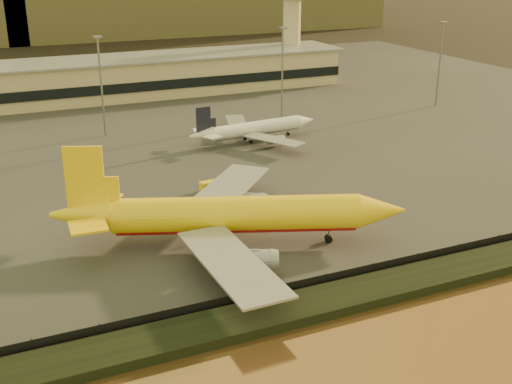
% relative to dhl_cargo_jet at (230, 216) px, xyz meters
% --- Properties ---
extents(ground, '(900.00, 900.00, 0.00)m').
position_rel_dhl_cargo_jet_xyz_m(ground, '(4.92, -5.98, -5.32)').
color(ground, black).
rests_on(ground, ground).
extents(embankment, '(320.00, 7.00, 1.40)m').
position_rel_dhl_cargo_jet_xyz_m(embankment, '(4.92, -22.98, -4.62)').
color(embankment, black).
rests_on(embankment, ground).
extents(tarmac, '(320.00, 220.00, 0.20)m').
position_rel_dhl_cargo_jet_xyz_m(tarmac, '(4.92, 89.02, -5.22)').
color(tarmac, '#2D2D2D').
rests_on(tarmac, ground).
extents(perimeter_fence, '(300.00, 0.05, 2.20)m').
position_rel_dhl_cargo_jet_xyz_m(perimeter_fence, '(4.92, -18.98, -4.02)').
color(perimeter_fence, black).
rests_on(perimeter_fence, tarmac).
extents(terminal_building, '(202.00, 25.00, 12.60)m').
position_rel_dhl_cargo_jet_xyz_m(terminal_building, '(-9.60, 119.57, 0.92)').
color(terminal_building, tan).
rests_on(terminal_building, tarmac).
extents(control_tower, '(11.20, 11.20, 35.50)m').
position_rel_dhl_cargo_jet_xyz_m(control_tower, '(74.92, 125.02, 16.34)').
color(control_tower, tan).
rests_on(control_tower, tarmac).
extents(apron_light_masts, '(152.20, 12.20, 25.40)m').
position_rel_dhl_cargo_jet_xyz_m(apron_light_masts, '(19.92, 69.02, 10.38)').
color(apron_light_masts, slate).
rests_on(apron_light_masts, tarmac).
extents(dhl_cargo_jet, '(55.45, 52.56, 17.16)m').
position_rel_dhl_cargo_jet_xyz_m(dhl_cargo_jet, '(0.00, 0.00, 0.00)').
color(dhl_cargo_jet, yellow).
rests_on(dhl_cargo_jet, tarmac).
extents(white_narrowbody_jet, '(35.78, 34.75, 10.27)m').
position_rel_dhl_cargo_jet_xyz_m(white_narrowbody_jet, '(28.40, 54.08, -2.06)').
color(white_narrowbody_jet, white).
rests_on(white_narrowbody_jet, tarmac).
extents(gse_vehicle_yellow, '(4.67, 2.42, 2.03)m').
position_rel_dhl_cargo_jet_xyz_m(gse_vehicle_yellow, '(5.83, 24.74, -4.11)').
color(gse_vehicle_yellow, yellow).
rests_on(gse_vehicle_yellow, tarmac).
extents(gse_vehicle_white, '(3.81, 1.92, 1.67)m').
position_rel_dhl_cargo_jet_xyz_m(gse_vehicle_white, '(-14.39, 22.57, -4.29)').
color(gse_vehicle_white, white).
rests_on(gse_vehicle_white, tarmac).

